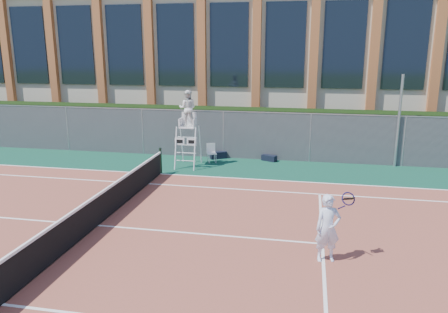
% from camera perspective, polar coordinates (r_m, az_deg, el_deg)
% --- Properties ---
extents(ground, '(120.00, 120.00, 0.00)m').
position_cam_1_polar(ground, '(13.38, -16.17, -8.77)').
color(ground, '#233814').
extents(apron, '(36.00, 20.00, 0.01)m').
position_cam_1_polar(apron, '(14.21, -14.34, -7.27)').
color(apron, '#0E3E30').
rests_on(apron, ground).
extents(tennis_court, '(23.77, 10.97, 0.02)m').
position_cam_1_polar(tennis_court, '(13.37, -16.18, -8.69)').
color(tennis_court, brown).
rests_on(tennis_court, apron).
extents(tennis_net, '(0.10, 11.30, 1.10)m').
position_cam_1_polar(tennis_net, '(13.19, -16.33, -6.61)').
color(tennis_net, black).
rests_on(tennis_net, ground).
extents(fence, '(40.00, 0.06, 2.20)m').
position_cam_1_polar(fence, '(20.94, -5.46, 3.03)').
color(fence, '#595E60').
rests_on(fence, ground).
extents(hedge, '(40.00, 1.40, 2.20)m').
position_cam_1_polar(hedge, '(22.08, -4.58, 3.61)').
color(hedge, black).
rests_on(hedge, ground).
extents(building, '(45.00, 10.60, 8.22)m').
position_cam_1_polar(building, '(29.47, -0.46, 12.19)').
color(building, '#BDB79D').
rests_on(building, ground).
extents(steel_pole, '(0.12, 0.12, 4.00)m').
position_cam_1_polar(steel_pole, '(20.20, 21.85, 4.27)').
color(steel_pole, '#9EA0A5').
rests_on(steel_pole, ground).
extents(umpire_chair, '(0.94, 1.45, 3.37)m').
position_cam_1_polar(umpire_chair, '(18.84, -4.76, 6.01)').
color(umpire_chair, white).
rests_on(umpire_chair, ground).
extents(plastic_chair, '(0.52, 0.52, 0.85)m').
position_cam_1_polar(plastic_chair, '(19.80, -1.67, 0.69)').
color(plastic_chair, silver).
rests_on(plastic_chair, apron).
extents(sports_bag_near, '(0.81, 0.64, 0.33)m').
position_cam_1_polar(sports_bag_near, '(20.50, -0.75, 0.19)').
color(sports_bag_near, black).
rests_on(sports_bag_near, apron).
extents(sports_bag_far, '(0.74, 0.54, 0.27)m').
position_cam_1_polar(sports_bag_far, '(20.18, 5.91, -0.18)').
color(sports_bag_far, black).
rests_on(sports_bag_far, apron).
extents(tennis_player, '(0.98, 0.71, 1.68)m').
position_cam_1_polar(tennis_player, '(10.84, 13.43, -9.08)').
color(tennis_player, '#D3E0FD').
rests_on(tennis_player, tennis_court).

